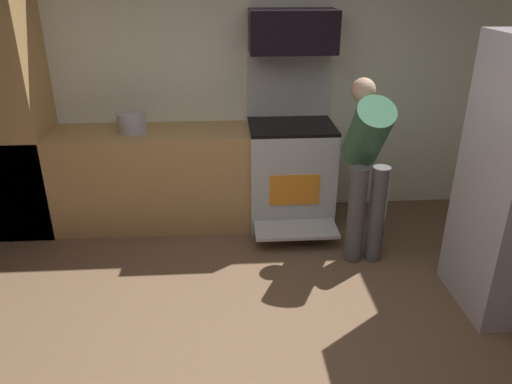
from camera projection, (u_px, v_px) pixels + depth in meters
ground_plane at (241, 372)px, 2.97m from camera, size 5.20×4.80×0.02m
wall_back at (229, 77)px, 4.55m from camera, size 5.20×0.12×2.60m
lower_cabinet_run at (134, 179)px, 4.52m from camera, size 2.40×0.60×0.90m
cabinet_column at (9, 118)px, 4.21m from camera, size 0.60×0.60×2.10m
oven_range at (290, 169)px, 4.57m from camera, size 0.76×0.97×1.55m
microwave at (293, 31)px, 4.15m from camera, size 0.74×0.38×0.35m
person_cook at (367, 158)px, 3.89m from camera, size 0.31×0.62×1.43m
stock_pot at (132, 122)px, 4.30m from camera, size 0.25×0.25×0.17m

